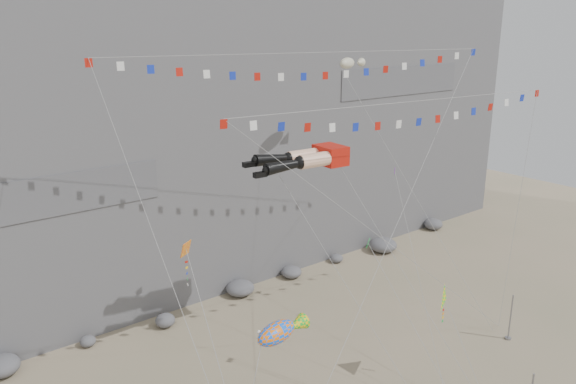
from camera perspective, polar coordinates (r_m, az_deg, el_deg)
name	(u,v)px	position (r m, az deg, el deg)	size (l,w,h in m)	color
ground	(377,383)	(41.26, 9.05, -18.61)	(120.00, 120.00, 0.00)	gray
cliff	(151,12)	(60.06, -13.79, 17.34)	(80.00, 28.00, 50.00)	slate
talus_boulders	(240,288)	(52.20, -4.88, -9.74)	(60.00, 3.00, 1.20)	slate
anchor_pole_right	(511,317)	(47.87, 21.67, -11.75)	(0.12, 0.12, 3.79)	gray
legs_kite	(307,159)	(39.72, 1.91, 3.40)	(7.88, 17.07, 21.24)	#B7160B
flag_banner_upper	(315,53)	(41.73, 2.75, 13.92)	(30.98, 16.74, 29.84)	#B7160B
flag_banner_lower	(410,102)	(39.74, 12.32, 8.92)	(28.15, 5.18, 21.18)	#B7160B
harlequin_kite	(186,250)	(32.13, -10.31, -5.80)	(2.12, 9.94, 14.66)	red
fish_windsock	(276,333)	(31.92, -1.20, -14.14)	(8.07, 4.62, 10.14)	orange
delta_kite	(445,299)	(39.08, 15.65, -10.44)	(3.43, 7.17, 9.24)	yellow
blimp_windsock	(348,64)	(48.61, 6.08, 12.80)	(5.97, 14.82, 24.97)	beige
small_kite_a	(273,165)	(39.42, -1.55, 2.78)	(2.48, 14.58, 20.36)	orange
small_kite_b	(396,176)	(45.74, 10.90, 1.64)	(7.01, 11.59, 17.77)	purple
small_kite_c	(369,245)	(36.22, 8.26, -5.39)	(1.61, 9.30, 13.42)	green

